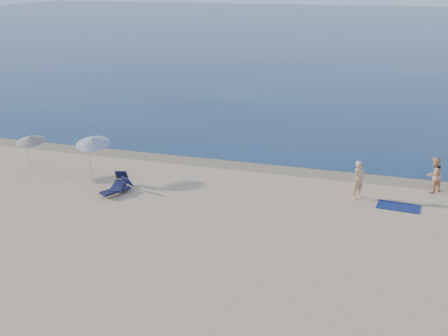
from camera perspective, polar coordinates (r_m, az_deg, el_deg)
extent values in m
cube|color=#0C264A|center=(108.83, 15.68, 13.37)|extent=(240.00, 160.00, 0.01)
cube|color=#847254|center=(29.66, 9.20, -0.49)|extent=(240.00, 1.60, 0.00)
imported|color=tan|center=(26.46, 13.53, -1.18)|extent=(0.75, 0.78, 1.80)
imported|color=tan|center=(28.24, 20.56, -0.66)|extent=(1.05, 1.06, 1.73)
cube|color=#0F1B4F|center=(26.26, 17.29, -3.77)|extent=(1.94, 1.20, 0.03)
cylinder|color=silver|center=(28.84, -13.47, 0.64)|extent=(0.11, 0.44, 1.97)
cone|color=white|center=(28.88, -13.22, 2.69)|extent=(1.99, 2.01, 0.65)
sphere|color=silver|center=(28.83, -13.25, 3.01)|extent=(0.06, 0.06, 0.06)
cylinder|color=silver|center=(30.68, -19.18, 1.06)|extent=(0.05, 0.30, 1.83)
cone|color=beige|center=(30.63, -19.08, 2.81)|extent=(1.62, 1.64, 0.51)
sphere|color=silver|center=(30.59, -19.12, 3.11)|extent=(0.05, 0.05, 0.05)
cube|color=#141639|center=(27.33, -10.68, -1.81)|extent=(0.94, 1.64, 0.10)
cube|color=#141639|center=(27.94, -10.37, -0.68)|extent=(0.64, 0.51, 0.50)
cylinder|color=#A5A5AD|center=(27.32, -10.20, -2.04)|extent=(0.03, 0.03, 0.23)
cube|color=#141637|center=(26.87, -11.02, -2.24)|extent=(1.13, 1.53, 0.10)
cube|color=#141637|center=(27.16, -9.81, -1.32)|extent=(0.63, 0.55, 0.47)
cylinder|color=#A5A5AD|center=(26.74, -10.74, -2.57)|extent=(0.03, 0.03, 0.21)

